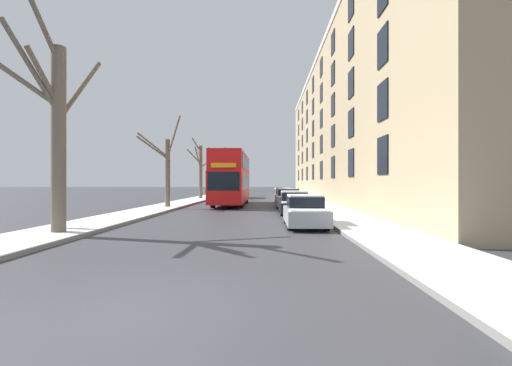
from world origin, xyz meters
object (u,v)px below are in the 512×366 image
Objects in this scene: parked_car_1 at (294,204)px; pedestrian_left_sidewalk at (59,209)px; double_decker_bus at (232,176)px; bare_tree_left_0 at (56,126)px; oncoming_van at (238,188)px; parked_car_2 at (288,199)px; parked_car_0 at (305,212)px; bare_tree_left_3 at (218,171)px; parked_car_3 at (284,196)px; bare_tree_left_1 at (166,169)px; bare_tree_left_2 at (200,169)px.

parked_car_1 is 12.53m from pedestrian_left_sidewalk.
double_decker_bus is at bearing -112.95° from pedestrian_left_sidewalk.
bare_tree_left_0 is 32.00m from oncoming_van.
oncoming_van is at bearing 107.51° from parked_car_2.
double_decker_bus is 15.22m from parked_car_0.
double_decker_bus reaches higher than parked_car_0.
pedestrian_left_sidewalk is (-0.56, -39.60, -2.89)m from bare_tree_left_3.
parked_car_0 is at bearing -90.00° from parked_car_1.
bare_tree_left_0 is at bearing -161.79° from parked_car_0.
bare_tree_left_0 is at bearing 111.34° from pedestrian_left_sidewalk.
parked_car_3 is (9.18, -20.05, -3.12)m from bare_tree_left_3.
double_decker_bus is 5.97m from parked_car_3.
parked_car_1 is at bearing -60.98° from double_decker_bus.
pedestrian_left_sidewalk is at bearing -116.50° from parked_car_3.
parked_car_3 is at bearing 34.70° from double_decker_bus.
parked_car_3 is (9.08, 7.51, -2.29)m from bare_tree_left_1.
double_decker_bus is 2.40× the size of parked_car_3.
parked_car_2 is at bearing -53.45° from bare_tree_left_2.
bare_tree_left_0 is 2.06× the size of parked_car_2.
parked_car_1 is at bearing -63.07° from bare_tree_left_2.
double_decker_bus is 5.67m from parked_car_2.
parked_car_2 is (4.68, -2.66, -1.78)m from double_decker_bus.
bare_tree_left_2 is 1.78× the size of parked_car_1.
bare_tree_left_0 reaches higher than oncoming_van.
bare_tree_left_3 is 1.88× the size of parked_car_2.
oncoming_van is (-5.34, 16.93, 0.55)m from parked_car_2.
bare_tree_left_0 is 17.66m from parked_car_2.
bare_tree_left_1 reaches higher than parked_car_0.
bare_tree_left_1 is at bearing 89.53° from bare_tree_left_0.
bare_tree_left_1 is 0.87× the size of bare_tree_left_3.
bare_tree_left_0 is at bearing -121.95° from parked_car_2.
parked_car_1 is at bearing -90.00° from parked_car_3.
pedestrian_left_sidewalk is at bearing -168.78° from parked_car_0.
bare_tree_left_3 is 1.36× the size of oncoming_van.
bare_tree_left_3 is 1.94× the size of parked_car_0.
bare_tree_left_3 is 38.90m from parked_car_0.
bare_tree_left_2 is at bearing 115.09° from double_decker_bus.
parked_car_0 is at bearing -79.44° from oncoming_van.
parked_car_3 is (-0.00, 11.67, 0.02)m from parked_car_1.
bare_tree_left_2 is at bearing -132.43° from oncoming_van.
bare_tree_left_0 is at bearing -96.93° from oncoming_van.
bare_tree_left_1 is 12.00m from parked_car_3.
bare_tree_left_3 is at bearing 109.49° from parked_car_2.
parked_car_0 is (9.32, -24.28, -2.84)m from bare_tree_left_2.
oncoming_van is (3.85, 31.66, -2.68)m from bare_tree_left_0.
parked_car_2 is at bearing 90.00° from parked_car_1.
parked_car_0 is (9.08, -10.10, -2.32)m from bare_tree_left_1.
parked_car_3 is at bearing 90.00° from parked_car_0.
oncoming_van is at bearing 100.56° from parked_car_0.
parked_car_2 reaches higher than parked_car_0.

